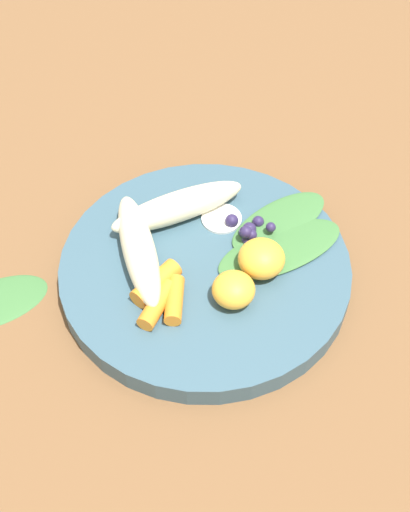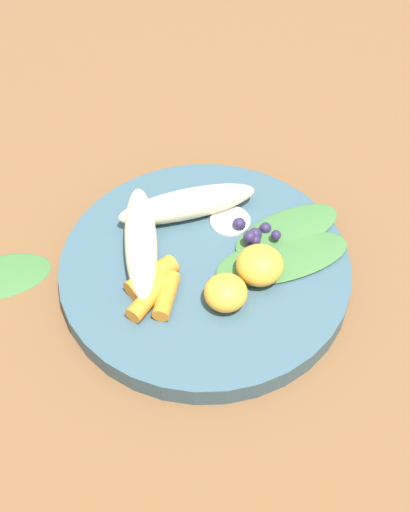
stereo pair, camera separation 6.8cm
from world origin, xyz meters
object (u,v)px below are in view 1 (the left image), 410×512
(banana_peeled_right, at_px, (178,207))
(orange_segment_near, at_px, (261,259))
(bowl, at_px, (205,270))
(banana_peeled_left, at_px, (139,249))

(banana_peeled_right, relative_size, orange_segment_near, 3.19)
(bowl, bearing_deg, orange_segment_near, -70.98)
(banana_peeled_left, height_order, orange_segment_near, orange_segment_near)
(banana_peeled_left, relative_size, orange_segment_near, 3.19)
(bowl, bearing_deg, banana_peeled_left, 115.22)
(bowl, height_order, orange_segment_near, orange_segment_near)
(bowl, xyz_separation_m, orange_segment_near, (0.02, -0.05, 0.03))
(banana_peeled_left, distance_m, orange_segment_near, 0.12)
(banana_peeled_right, bearing_deg, bowl, 89.08)
(banana_peeled_left, bearing_deg, banana_peeled_right, 133.06)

